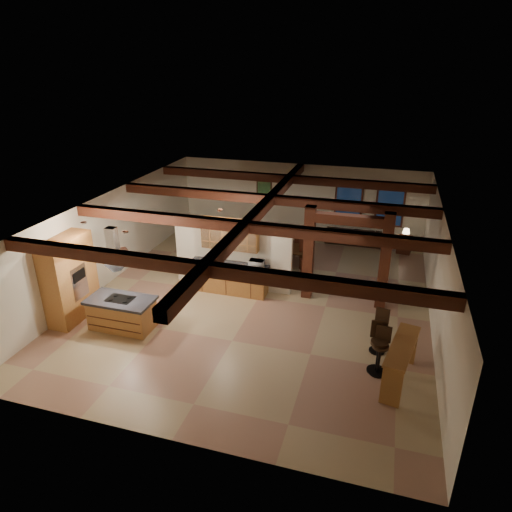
{
  "coord_description": "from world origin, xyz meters",
  "views": [
    {
      "loc": [
        3.45,
        -11.91,
        6.78
      ],
      "look_at": [
        -0.24,
        0.5,
        1.15
      ],
      "focal_mm": 32.0,
      "sensor_mm": 36.0,
      "label": 1
    }
  ],
  "objects_px": {
    "dining_table": "(282,255)",
    "sofa": "(353,235)",
    "kitchen_island": "(122,313)",
    "bar_counter": "(401,357)"
  },
  "relations": [
    {
      "from": "dining_table",
      "to": "sofa",
      "type": "bearing_deg",
      "value": 54.76
    },
    {
      "from": "kitchen_island",
      "to": "dining_table",
      "type": "relative_size",
      "value": 1.01
    },
    {
      "from": "bar_counter",
      "to": "dining_table",
      "type": "bearing_deg",
      "value": 125.74
    },
    {
      "from": "dining_table",
      "to": "sofa",
      "type": "height_order",
      "value": "sofa"
    },
    {
      "from": "kitchen_island",
      "to": "dining_table",
      "type": "xyz_separation_m",
      "value": [
        3.17,
        5.4,
        -0.13
      ]
    },
    {
      "from": "kitchen_island",
      "to": "bar_counter",
      "type": "height_order",
      "value": "bar_counter"
    },
    {
      "from": "dining_table",
      "to": "sofa",
      "type": "distance_m",
      "value": 3.55
    },
    {
      "from": "dining_table",
      "to": "bar_counter",
      "type": "height_order",
      "value": "bar_counter"
    },
    {
      "from": "kitchen_island",
      "to": "sofa",
      "type": "distance_m",
      "value": 9.78
    },
    {
      "from": "kitchen_island",
      "to": "bar_counter",
      "type": "relative_size",
      "value": 0.92
    }
  ]
}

